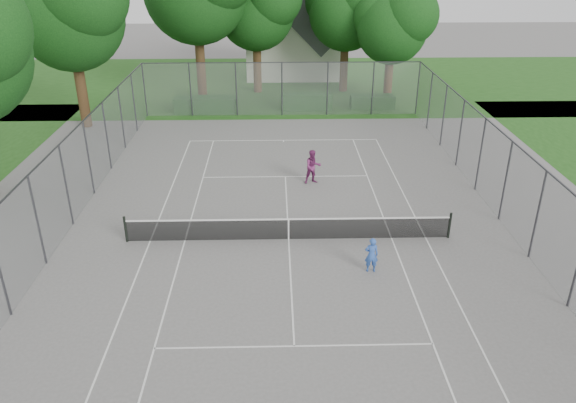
{
  "coord_description": "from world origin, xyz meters",
  "views": [
    {
      "loc": [
        -0.51,
        -19.46,
        10.98
      ],
      "look_at": [
        0.0,
        1.0,
        1.2
      ],
      "focal_mm": 35.0,
      "sensor_mm": 36.0,
      "label": 1
    }
  ],
  "objects_px": {
    "girl_player": "(371,255)",
    "woman_player": "(313,167)",
    "tennis_net": "(289,228)",
    "house": "(295,26)"
  },
  "relations": [
    {
      "from": "girl_player",
      "to": "woman_player",
      "type": "height_order",
      "value": "woman_player"
    },
    {
      "from": "tennis_net",
      "to": "woman_player",
      "type": "height_order",
      "value": "woman_player"
    },
    {
      "from": "house",
      "to": "tennis_net",
      "type": "bearing_deg",
      "value": -92.54
    },
    {
      "from": "tennis_net",
      "to": "house",
      "type": "bearing_deg",
      "value": 87.46
    },
    {
      "from": "tennis_net",
      "to": "house",
      "type": "xyz_separation_m",
      "value": [
        1.29,
        29.09,
        3.51
      ]
    },
    {
      "from": "tennis_net",
      "to": "girl_player",
      "type": "distance_m",
      "value": 3.74
    },
    {
      "from": "house",
      "to": "girl_player",
      "type": "relative_size",
      "value": 7.46
    },
    {
      "from": "house",
      "to": "woman_player",
      "type": "distance_m",
      "value": 23.7
    },
    {
      "from": "tennis_net",
      "to": "house",
      "type": "distance_m",
      "value": 29.33
    },
    {
      "from": "house",
      "to": "girl_player",
      "type": "bearing_deg",
      "value": -87.08
    }
  ]
}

